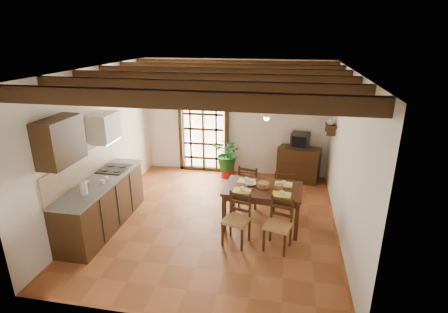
% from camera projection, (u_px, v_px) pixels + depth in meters
% --- Properties ---
extents(ground_plane, '(5.00, 5.00, 0.00)m').
position_uv_depth(ground_plane, '(215.00, 220.00, 6.67)').
color(ground_plane, brown).
extents(room_shell, '(4.52, 5.02, 2.81)m').
position_uv_depth(room_shell, '(214.00, 128.00, 6.05)').
color(room_shell, silver).
rests_on(room_shell, ground_plane).
extents(ceiling_beams, '(4.50, 4.34, 0.20)m').
position_uv_depth(ceiling_beams, '(214.00, 76.00, 5.76)').
color(ceiling_beams, black).
rests_on(ceiling_beams, room_shell).
extents(french_door, '(1.26, 0.11, 2.32)m').
position_uv_depth(french_door, '(203.00, 126.00, 8.67)').
color(french_door, white).
rests_on(french_door, ground_plane).
extents(kitchen_counter, '(0.64, 2.25, 1.38)m').
position_uv_depth(kitchen_counter, '(102.00, 203.00, 6.29)').
color(kitchen_counter, '#311F0F').
rests_on(kitchen_counter, ground_plane).
extents(upper_cabinet, '(0.35, 0.80, 0.70)m').
position_uv_depth(upper_cabinet, '(60.00, 141.00, 5.20)').
color(upper_cabinet, '#311F0F').
rests_on(upper_cabinet, room_shell).
extents(range_hood, '(0.38, 0.60, 0.54)m').
position_uv_depth(range_hood, '(104.00, 127.00, 6.39)').
color(range_hood, white).
rests_on(range_hood, room_shell).
extents(counter_items, '(0.50, 1.43, 0.25)m').
position_uv_depth(counter_items, '(101.00, 176.00, 6.21)').
color(counter_items, black).
rests_on(counter_items, kitchen_counter).
extents(dining_table, '(1.42, 0.96, 0.75)m').
position_uv_depth(dining_table, '(263.00, 192.00, 6.30)').
color(dining_table, '#391E12').
rests_on(dining_table, ground_plane).
extents(chair_near_left, '(0.49, 0.48, 0.88)m').
position_uv_depth(chair_near_left, '(236.00, 228.00, 5.86)').
color(chair_near_left, '#B6844D').
rests_on(chair_near_left, ground_plane).
extents(chair_near_right, '(0.49, 0.48, 0.88)m').
position_uv_depth(chair_near_right, '(278.00, 234.00, 5.71)').
color(chair_near_right, '#B6844D').
rests_on(chair_near_right, ground_plane).
extents(chair_far_left, '(0.50, 0.48, 0.90)m').
position_uv_depth(chair_far_left, '(250.00, 192.00, 7.15)').
color(chair_far_left, '#B6844D').
rests_on(chair_far_left, ground_plane).
extents(chair_far_right, '(0.43, 0.41, 0.84)m').
position_uv_depth(chair_far_right, '(284.00, 197.00, 7.00)').
color(chair_far_right, '#B6844D').
rests_on(chair_far_right, ground_plane).
extents(table_setting, '(1.01, 0.67, 0.09)m').
position_uv_depth(table_setting, '(263.00, 186.00, 6.26)').
color(table_setting, yellow).
rests_on(table_setting, dining_table).
extents(table_bowl, '(0.26, 0.26, 0.05)m').
position_uv_depth(table_bowl, '(250.00, 184.00, 6.36)').
color(table_bowl, white).
rests_on(table_bowl, dining_table).
extents(sideboard, '(1.04, 0.66, 0.82)m').
position_uv_depth(sideboard, '(298.00, 164.00, 8.32)').
color(sideboard, '#311F0F').
rests_on(sideboard, ground_plane).
extents(crt_tv, '(0.47, 0.45, 0.35)m').
position_uv_depth(crt_tv, '(300.00, 140.00, 8.11)').
color(crt_tv, black).
rests_on(crt_tv, sideboard).
extents(fuse_box, '(0.25, 0.03, 0.32)m').
position_uv_depth(fuse_box, '(299.00, 106.00, 8.11)').
color(fuse_box, white).
rests_on(fuse_box, room_shell).
extents(plant_pot, '(0.39, 0.39, 0.24)m').
position_uv_depth(plant_pot, '(228.00, 172.00, 8.63)').
color(plant_pot, maroon).
rests_on(plant_pot, ground_plane).
extents(potted_plant, '(2.38, 2.22, 2.14)m').
position_uv_depth(potted_plant, '(228.00, 155.00, 8.47)').
color(potted_plant, '#144C19').
rests_on(potted_plant, ground_plane).
extents(wall_shelf, '(0.20, 0.42, 0.20)m').
position_uv_depth(wall_shelf, '(331.00, 127.00, 7.27)').
color(wall_shelf, '#311F0F').
rests_on(wall_shelf, room_shell).
extents(shelf_vase, '(0.15, 0.15, 0.15)m').
position_uv_depth(shelf_vase, '(331.00, 121.00, 7.22)').
color(shelf_vase, '#B2BFB2').
rests_on(shelf_vase, wall_shelf).
extents(shelf_flowers, '(0.14, 0.14, 0.36)m').
position_uv_depth(shelf_flowers, '(332.00, 111.00, 7.15)').
color(shelf_flowers, yellow).
rests_on(shelf_flowers, shelf_vase).
extents(framed_picture, '(0.03, 0.32, 0.32)m').
position_uv_depth(framed_picture, '(338.00, 102.00, 7.07)').
color(framed_picture, brown).
rests_on(framed_picture, room_shell).
extents(pendant_lamp, '(0.36, 0.36, 0.84)m').
position_uv_depth(pendant_lamp, '(267.00, 114.00, 5.91)').
color(pendant_lamp, black).
rests_on(pendant_lamp, room_shell).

